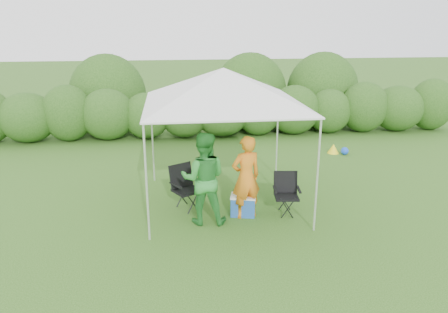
{
  "coord_description": "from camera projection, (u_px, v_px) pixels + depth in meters",
  "views": [
    {
      "loc": [
        -1.04,
        -8.03,
        3.73
      ],
      "look_at": [
        -0.0,
        0.4,
        1.05
      ],
      "focal_mm": 35.0,
      "sensor_mm": 36.0,
      "label": 1
    }
  ],
  "objects": [
    {
      "name": "chair_left",
      "position": [
        185.0,
        184.0,
        8.89
      ],
      "size": [
        0.71,
        0.7,
        0.92
      ],
      "rotation": [
        0.0,
        0.0,
        0.53
      ],
      "color": "black",
      "rests_on": "ground"
    },
    {
      "name": "cooler",
      "position": [
        243.0,
        205.0,
        8.65
      ],
      "size": [
        0.56,
        0.46,
        0.41
      ],
      "rotation": [
        0.0,
        0.0,
        -0.23
      ],
      "color": "#2353A3",
      "rests_on": "ground"
    },
    {
      "name": "lawn_toy",
      "position": [
        336.0,
        149.0,
        12.64
      ],
      "size": [
        0.55,
        0.46,
        0.28
      ],
      "color": "yellow",
      "rests_on": "ground"
    },
    {
      "name": "canopy",
      "position": [
        223.0,
        87.0,
        8.58
      ],
      "size": [
        3.1,
        3.1,
        2.83
      ],
      "color": "silver",
      "rests_on": "ground"
    },
    {
      "name": "ground",
      "position": [
        226.0,
        212.0,
        8.84
      ],
      "size": [
        70.0,
        70.0,
        0.0
      ],
      "primitive_type": "plane",
      "color": "#396620"
    },
    {
      "name": "woman",
      "position": [
        204.0,
        178.0,
        8.15
      ],
      "size": [
        0.95,
        0.79,
        1.77
      ],
      "primitive_type": "imported",
      "rotation": [
        0.0,
        0.0,
        3.0
      ],
      "color": "#2D8A33",
      "rests_on": "ground"
    },
    {
      "name": "man",
      "position": [
        246.0,
        177.0,
        8.39
      ],
      "size": [
        0.69,
        0.55,
        1.65
      ],
      "primitive_type": "imported",
      "rotation": [
        0.0,
        0.0,
        3.43
      ],
      "color": "orange",
      "rests_on": "ground"
    },
    {
      "name": "chair_right",
      "position": [
        286.0,
        190.0,
        8.69
      ],
      "size": [
        0.56,
        0.52,
        0.83
      ],
      "rotation": [
        0.0,
        0.0,
        -0.11
      ],
      "color": "black",
      "rests_on": "ground"
    },
    {
      "name": "bottle",
      "position": [
        247.0,
        191.0,
        8.52
      ],
      "size": [
        0.06,
        0.06,
        0.22
      ],
      "primitive_type": "cylinder",
      "color": "#592D0C",
      "rests_on": "cooler"
    },
    {
      "name": "hedge",
      "position": [
        206.0,
        112.0,
        14.29
      ],
      "size": [
        17.48,
        1.53,
        1.8
      ],
      "color": "#2F591B",
      "rests_on": "ground"
    }
  ]
}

